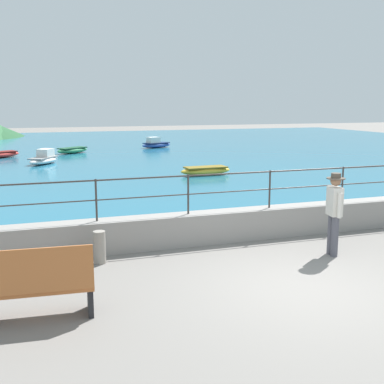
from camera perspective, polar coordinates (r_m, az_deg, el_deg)
The scene contains 12 objects.
ground_plane at distance 8.83m, azimuth 12.85°, elevation -10.87°, with size 120.00×120.00×0.00m, color slate.
promenade_wall at distance 11.43m, azimuth 4.43°, elevation -3.90°, with size 20.00×0.56×0.70m, color gray.
railing at distance 11.23m, azimuth 4.50°, elevation 0.95°, with size 18.44×0.04×0.90m.
lake_water at distance 33.23m, azimuth -11.38°, elevation 4.75°, with size 64.00×44.32×0.06m, color #236B89.
bench_main at distance 7.57m, azimuth -17.96°, elevation -10.26°, with size 1.74×0.70×1.13m.
person_walking at distance 10.54m, azimuth 16.31°, elevation -2.02°, with size 0.38×0.56×1.75m.
bollard at distance 9.94m, azimuth -10.76°, elevation -6.37°, with size 0.24×0.24×0.66m, color gray.
boat_0 at distance 34.56m, azimuth -4.27°, elevation 5.63°, with size 2.47×1.62×0.76m.
boat_1 at distance 21.39m, azimuth 1.60°, elevation 2.55°, with size 2.34×1.01×0.36m.
boat_2 at distance 30.21m, azimuth -21.57°, elevation 4.12°, with size 2.45×1.90×0.36m.
boat_3 at distance 26.42m, azimuth -16.95°, elevation 3.75°, with size 1.96×2.43×0.76m.
boat_4 at distance 31.60m, azimuth -13.82°, elevation 4.79°, with size 2.39×2.09×0.36m.
Camera 1 is at (-4.45, -6.95, 3.16)m, focal length 45.57 mm.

